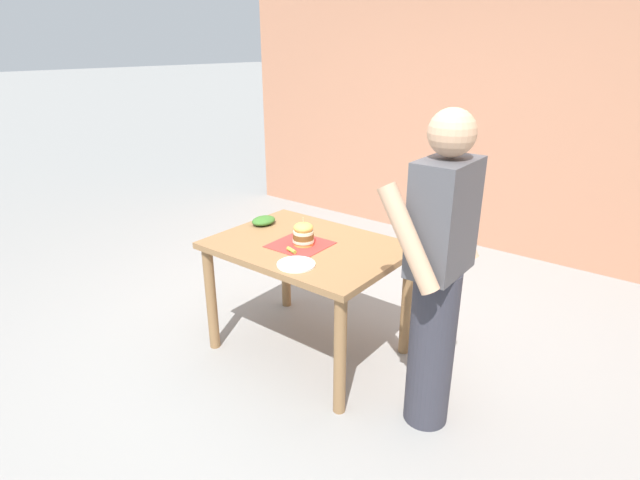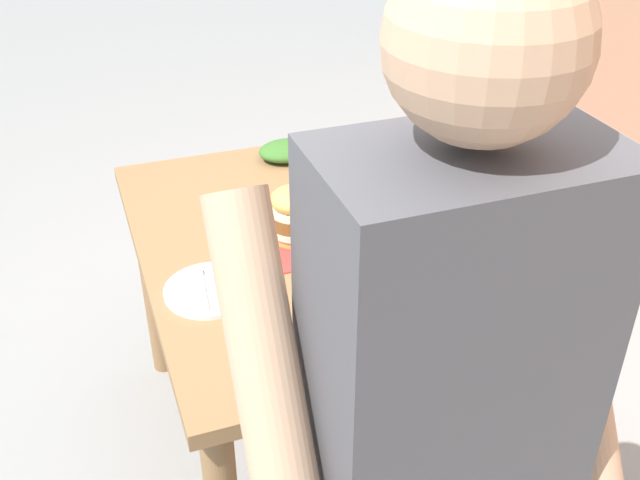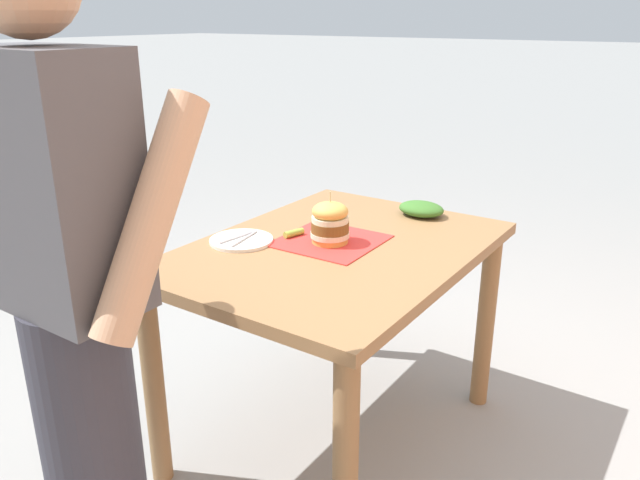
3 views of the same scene
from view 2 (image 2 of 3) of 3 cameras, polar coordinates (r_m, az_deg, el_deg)
The scene contains 7 objects.
ground_plane at distance 2.46m, azimuth -0.81°, elevation -15.31°, with size 80.00×80.00×0.00m, color gray.
patio_table at distance 2.03m, azimuth -0.95°, elevation -2.70°, with size 0.86×1.18×0.78m.
serving_paper at distance 1.97m, azimuth -2.36°, elevation 0.39°, with size 0.33×0.33×0.00m, color red.
sandwich at distance 1.92m, azimuth -1.94°, elevation 2.07°, with size 0.13×0.13×0.18m.
pickle_spear at distance 1.90m, azimuth -5.68°, elevation -0.50°, with size 0.02×0.02×0.08m, color #8EA83D.
side_plate_with_forks at distance 1.78m, azimuth -8.32°, elevation -3.77°, with size 0.22×0.22×0.02m.
side_salad at distance 2.37m, azimuth -2.53°, elevation 6.83°, with size 0.18×0.14×0.06m, color #386B28.
Camera 2 is at (0.53, 1.58, 1.81)m, focal length 42.00 mm.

